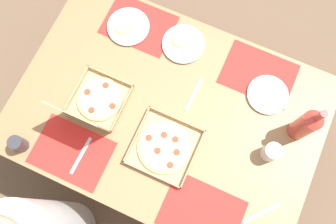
% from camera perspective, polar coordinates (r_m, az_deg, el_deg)
% --- Properties ---
extents(ground_plane, '(6.00, 6.00, 0.00)m').
position_cam_1_polar(ground_plane, '(2.44, -0.00, -4.48)').
color(ground_plane, brown).
extents(dining_table, '(1.49, 1.04, 0.72)m').
position_cam_1_polar(dining_table, '(1.83, -0.00, -0.80)').
color(dining_table, '#3F3328').
rests_on(dining_table, ground_plane).
extents(placemat_near_left, '(0.36, 0.26, 0.00)m').
position_cam_1_polar(placemat_near_left, '(1.86, 14.33, 5.93)').
color(placemat_near_left, red).
rests_on(placemat_near_left, dining_table).
extents(placemat_near_right, '(0.36, 0.26, 0.00)m').
position_cam_1_polar(placemat_near_right, '(1.93, -4.71, 13.76)').
color(placemat_near_right, red).
rests_on(placemat_near_right, dining_table).
extents(placemat_far_left, '(0.36, 0.26, 0.00)m').
position_cam_1_polar(placemat_far_left, '(1.68, 5.44, -15.77)').
color(placemat_far_left, red).
rests_on(placemat_far_left, dining_table).
extents(placemat_far_right, '(0.36, 0.26, 0.00)m').
position_cam_1_polar(placemat_far_right, '(1.76, -15.18, -6.26)').
color(placemat_far_right, red).
rests_on(placemat_far_right, dining_table).
extents(pizza_box_corner_right, '(0.26, 0.29, 0.29)m').
position_cam_1_polar(pizza_box_corner_right, '(1.74, -11.57, 1.45)').
color(pizza_box_corner_right, tan).
rests_on(pizza_box_corner_right, dining_table).
extents(pizza_box_edge_far, '(0.30, 0.30, 0.04)m').
position_cam_1_polar(pizza_box_edge_far, '(1.69, -0.53, -5.62)').
color(pizza_box_edge_far, tan).
rests_on(pizza_box_edge_far, dining_table).
extents(plate_near_left, '(0.20, 0.20, 0.02)m').
position_cam_1_polar(plate_near_left, '(1.82, 15.67, 2.66)').
color(plate_near_left, white).
rests_on(plate_near_left, dining_table).
extents(plate_middle, '(0.22, 0.22, 0.03)m').
position_cam_1_polar(plate_middle, '(1.92, -6.45, 13.40)').
color(plate_middle, white).
rests_on(plate_middle, dining_table).
extents(plate_far_right, '(0.22, 0.22, 0.03)m').
position_cam_1_polar(plate_far_right, '(1.86, 2.42, 10.87)').
color(plate_far_right, white).
rests_on(plate_far_right, dining_table).
extents(soda_bottle, '(0.09, 0.09, 0.32)m').
position_cam_1_polar(soda_bottle, '(1.70, 21.28, -1.90)').
color(soda_bottle, '#B2382D').
rests_on(soda_bottle, dining_table).
extents(cup_clear_right, '(0.07, 0.07, 0.10)m').
position_cam_1_polar(cup_clear_right, '(1.80, -22.87, -4.73)').
color(cup_clear_right, '#333338').
rests_on(cup_clear_right, dining_table).
extents(cup_spare, '(0.08, 0.08, 0.10)m').
position_cam_1_polar(cup_spare, '(1.71, 16.20, -6.21)').
color(cup_spare, silver).
rests_on(cup_spare, dining_table).
extents(fork_by_near_right, '(0.02, 0.19, 0.00)m').
position_cam_1_polar(fork_by_near_right, '(1.74, -13.78, -6.78)').
color(fork_by_near_right, '#B7B7BC').
rests_on(fork_by_near_right, dining_table).
extents(fork_by_far_left, '(0.02, 0.19, 0.00)m').
position_cam_1_polar(fork_by_far_left, '(1.77, 4.20, 2.88)').
color(fork_by_far_left, '#B7B7BC').
rests_on(fork_by_far_left, dining_table).
extents(fork_by_far_right, '(0.14, 0.15, 0.00)m').
position_cam_1_polar(fork_by_far_right, '(1.73, 14.69, -15.46)').
color(fork_by_far_right, '#B7B7BC').
rests_on(fork_by_far_right, dining_table).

